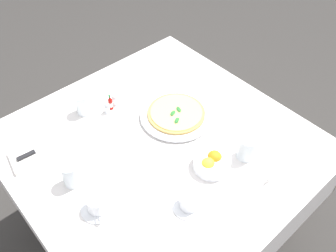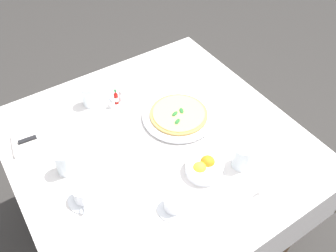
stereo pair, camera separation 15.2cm
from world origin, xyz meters
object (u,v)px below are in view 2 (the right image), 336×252
(water_glass_center_back, at_px, (242,157))
(hot_sauce_bottle, at_px, (116,98))
(water_glass_near_left, at_px, (64,164))
(salt_shaker, at_px, (121,96))
(coffee_cup_far_right, at_px, (174,203))
(pepper_shaker, at_px, (112,103))
(dinner_knife, at_px, (39,136))
(coffee_cup_back_corner, at_px, (84,194))
(pizza_plate, at_px, (179,116))
(water_glass_left_edge, at_px, (89,96))
(napkin_folded, at_px, (40,138))
(citrus_bowl, at_px, (204,167))
(menu_card, at_px, (268,184))
(pizza, at_px, (179,114))

(water_glass_center_back, relative_size, hot_sauce_bottle, 1.26)
(water_glass_near_left, relative_size, salt_shaker, 1.89)
(coffee_cup_far_right, height_order, pepper_shaker, coffee_cup_far_right)
(dinner_knife, bearing_deg, coffee_cup_back_corner, -78.43)
(pizza_plate, relative_size, water_glass_left_edge, 3.11)
(water_glass_near_left, xyz_separation_m, water_glass_center_back, (0.60, -0.35, -0.00))
(salt_shaker, bearing_deg, water_glass_left_edge, 158.91)
(napkin_folded, bearing_deg, water_glass_center_back, -32.66)
(pepper_shaker, bearing_deg, coffee_cup_far_right, -95.30)
(pizza_plate, bearing_deg, salt_shaker, 122.85)
(napkin_folded, distance_m, citrus_bowl, 0.71)
(pizza_plate, distance_m, pepper_shaker, 0.32)
(water_glass_left_edge, bearing_deg, salt_shaker, -21.09)
(coffee_cup_back_corner, height_order, pepper_shaker, coffee_cup_back_corner)
(water_glass_left_edge, height_order, salt_shaker, water_glass_left_edge)
(dinner_knife, bearing_deg, coffee_cup_far_right, -57.60)
(coffee_cup_back_corner, bearing_deg, water_glass_near_left, 93.19)
(coffee_cup_far_right, height_order, napkin_folded, coffee_cup_far_right)
(water_glass_near_left, bearing_deg, menu_card, -39.22)
(pizza_plate, height_order, citrus_bowl, citrus_bowl)
(water_glass_left_edge, xyz_separation_m, pepper_shaker, (0.08, -0.07, -0.02))
(hot_sauce_bottle, bearing_deg, dinner_knife, -176.13)
(pepper_shaker, height_order, menu_card, menu_card)
(dinner_knife, height_order, menu_card, menu_card)
(coffee_cup_far_right, xyz_separation_m, napkin_folded, (-0.30, 0.59, -0.02))
(pizza, bearing_deg, dinner_knife, 159.29)
(menu_card, bearing_deg, water_glass_near_left, -46.37)
(citrus_bowl, height_order, hot_sauce_bottle, hot_sauce_bottle)
(pizza, xyz_separation_m, dinner_knife, (-0.57, 0.22, -0.00))
(pizza_plate, xyz_separation_m, salt_shaker, (-0.16, 0.25, 0.01))
(water_glass_center_back, distance_m, napkin_folded, 0.85)
(napkin_folded, height_order, dinner_knife, dinner_knife)
(coffee_cup_far_right, bearing_deg, coffee_cup_back_corner, 140.95)
(salt_shaker, bearing_deg, napkin_folded, -175.07)
(water_glass_left_edge, relative_size, dinner_knife, 0.54)
(dinner_knife, xyz_separation_m, pepper_shaker, (0.35, 0.02, 0.00))
(pizza_plate, height_order, water_glass_near_left, water_glass_near_left)
(pizza, height_order, water_glass_near_left, water_glass_near_left)
(coffee_cup_back_corner, relative_size, pepper_shaker, 2.31)
(citrus_bowl, distance_m, menu_card, 0.25)
(pizza_plate, xyz_separation_m, dinner_knife, (-0.57, 0.22, 0.01))
(napkin_folded, distance_m, menu_card, 0.96)
(pizza_plate, distance_m, water_glass_center_back, 0.36)
(pizza_plate, bearing_deg, pizza, -134.10)
(dinner_knife, height_order, hot_sauce_bottle, hot_sauce_bottle)
(dinner_knife, xyz_separation_m, citrus_bowl, (0.48, -0.52, 0.00))
(pizza, distance_m, water_glass_near_left, 0.54)
(water_glass_near_left, height_order, napkin_folded, water_glass_near_left)
(citrus_bowl, bearing_deg, pizza_plate, 74.17)
(coffee_cup_far_right, bearing_deg, water_glass_center_back, 2.32)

